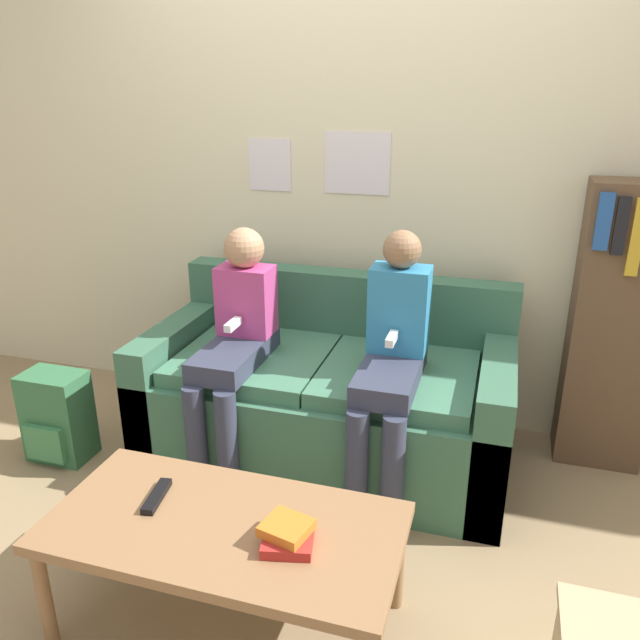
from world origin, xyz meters
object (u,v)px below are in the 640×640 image
(bookshelf, at_px, (614,328))
(person_left, at_px, (235,340))
(coffee_table, at_px, (224,534))
(couch, at_px, (328,398))
(tv_remote, at_px, (157,496))
(person_right, at_px, (392,357))
(backpack, at_px, (57,417))

(bookshelf, bearing_deg, person_left, -161.12)
(coffee_table, height_order, bookshelf, bookshelf)
(couch, height_order, person_left, person_left)
(coffee_table, bearing_deg, bookshelf, 48.68)
(person_left, height_order, tv_remote, person_left)
(person_left, relative_size, tv_remote, 6.20)
(person_left, bearing_deg, person_right, 0.12)
(coffee_table, distance_m, tv_remote, 0.26)
(backpack, bearing_deg, person_left, 13.57)
(tv_remote, height_order, bookshelf, bookshelf)
(couch, height_order, backpack, couch)
(coffee_table, xyz_separation_m, person_right, (0.35, 0.87, 0.27))
(coffee_table, height_order, backpack, backpack)
(person_right, xyz_separation_m, backpack, (-1.51, -0.20, -0.41))
(couch, relative_size, tv_remote, 9.32)
(couch, distance_m, person_right, 0.50)
(bookshelf, xyz_separation_m, backpack, (-2.40, -0.74, -0.44))
(person_left, bearing_deg, backpack, -166.43)
(person_right, bearing_deg, backpack, -172.43)
(tv_remote, bearing_deg, person_right, 45.11)
(person_left, relative_size, person_right, 0.97)
(person_right, distance_m, backpack, 1.58)
(tv_remote, bearing_deg, couch, 65.87)
(person_right, distance_m, tv_remote, 1.04)
(coffee_table, relative_size, person_left, 1.01)
(coffee_table, relative_size, person_right, 0.98)
(coffee_table, bearing_deg, couch, 88.62)
(couch, xyz_separation_m, coffee_table, (-0.03, -1.07, 0.07))
(coffee_table, relative_size, bookshelf, 0.85)
(coffee_table, height_order, person_right, person_right)
(couch, height_order, tv_remote, couch)
(person_right, distance_m, bookshelf, 1.04)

